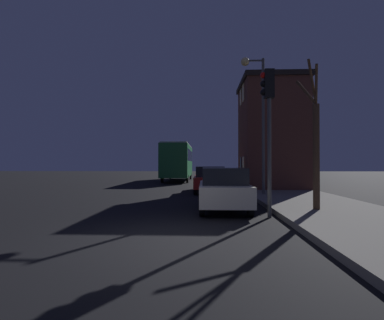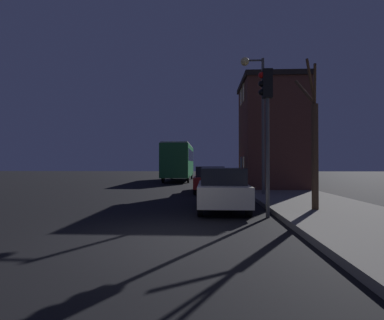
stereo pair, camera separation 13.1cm
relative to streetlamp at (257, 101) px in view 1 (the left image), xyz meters
name	(u,v)px [view 1 (the left image)]	position (x,y,z in m)	size (l,w,h in m)	color
ground_plane	(167,240)	(-3.45, -8.47, -4.82)	(120.00, 120.00, 0.00)	black
brick_building	(271,134)	(1.76, 4.73, -1.16)	(3.99, 4.98, 6.94)	brown
streetlamp	(257,101)	(0.00, 0.00, 0.00)	(1.18, 0.42, 6.85)	#4C4C4C
traffic_light	(268,112)	(-0.62, -5.61, -1.50)	(0.43, 0.24, 4.64)	#4C4C4C
bare_tree	(315,146)	(1.07, -4.97, -2.53)	(0.67, 1.36, 4.80)	#473323
bus	(178,159)	(-5.20, 14.38, -2.71)	(2.42, 9.92, 3.54)	#1E6B33
car_near_lane	(224,189)	(-1.92, -4.24, -4.03)	(1.71, 3.87, 1.54)	beige
car_mid_lane	(210,179)	(-2.29, 2.69, -4.02)	(1.80, 4.68, 1.52)	#B21E19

